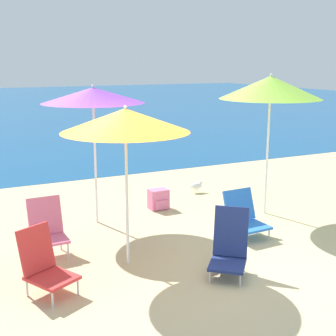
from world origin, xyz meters
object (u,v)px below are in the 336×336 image
(beach_umbrella_purple, at_px, (93,95))
(seagull, at_px, (196,186))
(beach_chair_navy, at_px, (229,246))
(backpack_pink, at_px, (159,199))
(beach_umbrella_lime, at_px, (270,88))
(beach_chair_red, at_px, (44,264))
(beach_chair_blue, at_px, (244,216))
(beach_chair_pink, at_px, (47,227))
(beach_umbrella_orange, at_px, (125,121))

(beach_umbrella_purple, xyz_separation_m, seagull, (2.34, 0.84, -1.93))
(beach_chair_navy, bearing_deg, backpack_pink, 124.53)
(beach_umbrella_purple, distance_m, backpack_pink, 2.25)
(beach_umbrella_lime, bearing_deg, beach_chair_red, -162.97)
(beach_umbrella_lime, xyz_separation_m, beach_chair_red, (-4.03, -1.23, -1.81))
(beach_chair_red, bearing_deg, beach_chair_blue, -18.31)
(beach_chair_pink, bearing_deg, seagull, 26.98)
(backpack_pink, bearing_deg, beach_chair_red, -137.47)
(beach_umbrella_lime, xyz_separation_m, seagull, (-0.43, 1.66, -2.02))
(beach_chair_red, relative_size, beach_chair_blue, 1.11)
(beach_umbrella_orange, relative_size, beach_chair_navy, 2.54)
(beach_umbrella_purple, distance_m, seagull, 3.14)
(beach_umbrella_orange, xyz_separation_m, backpack_pink, (1.33, 1.94, -1.70))
(beach_umbrella_purple, relative_size, seagull, 8.29)
(beach_chair_pink, bearing_deg, beach_chair_red, -105.10)
(beach_umbrella_orange, distance_m, beach_chair_navy, 2.01)
(beach_umbrella_purple, relative_size, beach_umbrella_orange, 1.08)
(beach_chair_red, distance_m, seagull, 4.62)
(beach_chair_blue, xyz_separation_m, seagull, (0.53, 2.40, -0.18))
(beach_umbrella_purple, height_order, beach_umbrella_orange, beach_umbrella_purple)
(beach_umbrella_orange, height_order, seagull, beach_umbrella_orange)
(beach_umbrella_purple, distance_m, beach_umbrella_lime, 2.89)
(beach_umbrella_lime, xyz_separation_m, beach_chair_pink, (-3.76, -0.15, -1.77))
(beach_chair_blue, bearing_deg, seagull, 74.71)
(beach_umbrella_orange, bearing_deg, seagull, 46.23)
(beach_chair_pink, relative_size, beach_chair_red, 1.02)
(beach_umbrella_lime, height_order, beach_chair_blue, beach_umbrella_lime)
(beach_chair_red, bearing_deg, seagull, 11.41)
(beach_umbrella_orange, height_order, beach_chair_navy, beach_umbrella_orange)
(beach_umbrella_purple, height_order, backpack_pink, beach_umbrella_purple)
(beach_chair_red, xyz_separation_m, beach_chair_blue, (3.07, 0.49, -0.04))
(beach_umbrella_orange, xyz_separation_m, beach_chair_blue, (1.93, 0.17, -1.56))
(beach_chair_blue, relative_size, beach_chair_navy, 0.85)
(beach_chair_pink, xyz_separation_m, beach_chair_red, (-0.26, -1.08, -0.04))
(beach_chair_blue, relative_size, seagull, 2.55)
(beach_umbrella_lime, xyz_separation_m, beach_chair_blue, (-0.96, -0.74, -1.84))
(beach_umbrella_purple, relative_size, beach_umbrella_lime, 0.93)
(backpack_pink, relative_size, seagull, 1.33)
(beach_umbrella_orange, bearing_deg, beach_chair_red, -164.09)
(beach_umbrella_purple, bearing_deg, beach_umbrella_lime, -16.50)
(beach_umbrella_orange, relative_size, seagull, 7.67)
(beach_chair_pink, distance_m, beach_chair_red, 1.12)
(beach_chair_navy, xyz_separation_m, backpack_pink, (0.30, 2.74, -0.18))
(seagull, bearing_deg, beach_umbrella_purple, -160.16)
(beach_umbrella_purple, distance_m, beach_chair_navy, 3.19)
(beach_umbrella_lime, bearing_deg, beach_chair_blue, -142.31)
(beach_chair_pink, relative_size, beach_chair_blue, 1.13)
(beach_chair_pink, relative_size, seagull, 2.89)
(beach_chair_red, bearing_deg, beach_chair_navy, -39.75)
(beach_umbrella_lime, bearing_deg, beach_chair_navy, -137.37)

